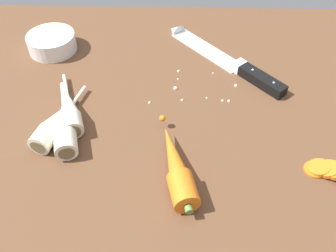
{
  "coord_description": "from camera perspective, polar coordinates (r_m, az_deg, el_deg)",
  "views": [
    {
      "loc": [
        1.21,
        -48.86,
        49.78
      ],
      "look_at": [
        0.0,
        -2.0,
        1.5
      ],
      "focal_mm": 39.42,
      "sensor_mm": 36.0,
      "label": 1
    }
  ],
  "objects": [
    {
      "name": "whole_carrot",
      "position": [
        0.6,
        1.31,
        -6.3
      ],
      "size": [
        7.87,
        20.27,
        4.2
      ],
      "color": "orange",
      "rests_on": "ground_plane"
    },
    {
      "name": "parsnip_front",
      "position": [
        0.7,
        -17.13,
        0.25
      ],
      "size": [
        7.08,
        17.9,
        4.0
      ],
      "color": "silver",
      "rests_on": "ground_plane"
    },
    {
      "name": "ground_plane",
      "position": [
        0.71,
        0.04,
        -0.81
      ],
      "size": [
        120.0,
        90.0,
        4.0
      ],
      "primitive_type": "cube",
      "color": "brown"
    },
    {
      "name": "mince_crumbs",
      "position": [
        0.77,
        4.25,
        5.75
      ],
      "size": [
        18.55,
        11.07,
        0.86
      ],
      "color": "beige",
      "rests_on": "ground_plane"
    },
    {
      "name": "chefs_knife",
      "position": [
        0.86,
        7.97,
        10.67
      ],
      "size": [
        25.64,
        28.13,
        4.18
      ],
      "color": "silver",
      "rests_on": "ground_plane"
    },
    {
      "name": "prep_bowl",
      "position": [
        0.92,
        -17.54,
        12.28
      ],
      "size": [
        11.0,
        11.0,
        4.0
      ],
      "color": "white",
      "rests_on": "ground_plane"
    },
    {
      "name": "parsnip_mid_right",
      "position": [
        0.72,
        -15.0,
        2.35
      ],
      "size": [
        7.89,
        17.91,
        4.0
      ],
      "color": "silver",
      "rests_on": "ground_plane"
    },
    {
      "name": "parsnip_mid_left",
      "position": [
        0.69,
        -15.71,
        -0.09
      ],
      "size": [
        7.61,
        20.03,
        4.0
      ],
      "color": "silver",
      "rests_on": "ground_plane"
    }
  ]
}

